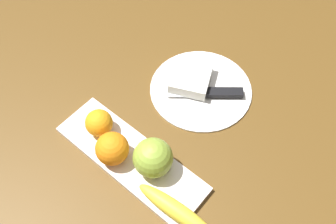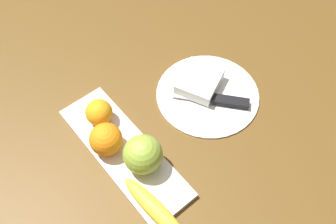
# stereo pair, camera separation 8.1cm
# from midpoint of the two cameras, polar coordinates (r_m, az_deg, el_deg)

# --- Properties ---
(ground_plane) EXTENTS (2.40, 2.40, 0.00)m
(ground_plane) POSITION_cam_midpoint_polar(r_m,az_deg,el_deg) (0.81, -8.65, -6.94)
(ground_plane) COLOR brown
(fruit_tray) EXTENTS (0.35, 0.11, 0.01)m
(fruit_tray) POSITION_cam_midpoint_polar(r_m,az_deg,el_deg) (0.80, -8.68, -7.30)
(fruit_tray) COLOR white
(fruit_tray) RESTS_ON ground_plane
(apple) EXTENTS (0.08, 0.08, 0.08)m
(apple) POSITION_cam_midpoint_polar(r_m,az_deg,el_deg) (0.74, -5.49, -7.30)
(apple) COLOR #8DAC38
(apple) RESTS_ON fruit_tray
(banana) EXTENTS (0.18, 0.05, 0.03)m
(banana) POSITION_cam_midpoint_polar(r_m,az_deg,el_deg) (0.72, -2.10, -15.16)
(banana) COLOR yellow
(banana) RESTS_ON fruit_tray
(orange_near_apple) EXTENTS (0.07, 0.07, 0.07)m
(orange_near_apple) POSITION_cam_midpoint_polar(r_m,az_deg,el_deg) (0.77, -11.61, -5.80)
(orange_near_apple) COLOR orange
(orange_near_apple) RESTS_ON fruit_tray
(orange_near_banana) EXTENTS (0.06, 0.06, 0.06)m
(orange_near_banana) POSITION_cam_midpoint_polar(r_m,az_deg,el_deg) (0.82, -13.47, -1.89)
(orange_near_banana) COLOR orange
(orange_near_banana) RESTS_ON fruit_tray
(dinner_plate) EXTENTS (0.25, 0.25, 0.01)m
(dinner_plate) POSITION_cam_midpoint_polar(r_m,az_deg,el_deg) (0.90, 2.53, 3.46)
(dinner_plate) COLOR white
(dinner_plate) RESTS_ON ground_plane
(folded_napkin) EXTENTS (0.13, 0.13, 0.03)m
(folded_napkin) POSITION_cam_midpoint_polar(r_m,az_deg,el_deg) (0.89, 1.02, 5.22)
(folded_napkin) COLOR white
(folded_napkin) RESTS_ON dinner_plate
(knife) EXTENTS (0.15, 0.13, 0.01)m
(knife) POSITION_cam_midpoint_polar(r_m,az_deg,el_deg) (0.88, 5.08, 2.78)
(knife) COLOR silver
(knife) RESTS_ON dinner_plate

